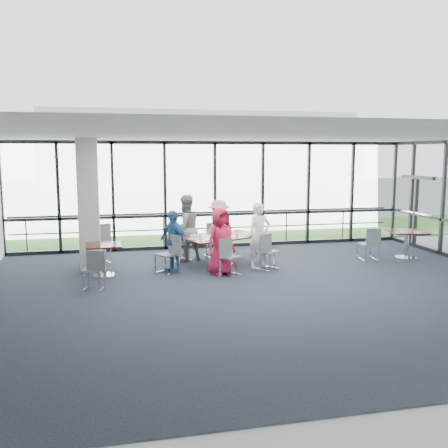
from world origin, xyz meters
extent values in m
cube|color=black|center=(0.00, 0.00, -0.01)|extent=(12.00, 10.00, 0.02)
cube|color=white|center=(0.00, 0.00, 3.20)|extent=(12.00, 10.00, 0.04)
cube|color=silver|center=(0.00, -5.00, 1.60)|extent=(12.00, 0.10, 3.20)
cube|color=white|center=(0.00, 5.00, 1.60)|extent=(12.00, 0.10, 3.20)
cube|color=black|center=(6.00, 3.75, 1.05)|extent=(0.12, 1.60, 2.10)
cube|color=silver|center=(-3.60, 3.00, 1.60)|extent=(0.50, 0.50, 3.20)
cube|color=slate|center=(0.00, 10.00, -0.02)|extent=(80.00, 70.00, 0.02)
cube|color=#36611B|center=(0.00, 8.00, 0.01)|extent=(80.00, 5.00, 0.01)
cube|color=silver|center=(4.00, 32.00, 3.00)|extent=(24.00, 10.00, 6.00)
cylinder|color=#2D2D33|center=(0.00, 5.60, 0.50)|extent=(12.00, 0.06, 0.06)
cube|color=#3D1812|center=(-0.34, 2.57, 0.73)|extent=(2.32, 1.84, 0.04)
cylinder|color=silver|center=(-0.34, 2.57, 0.35)|extent=(0.12, 0.12, 0.71)
cylinder|color=silver|center=(-0.34, 2.57, 0.01)|extent=(0.56, 0.56, 0.03)
cube|color=#3D1812|center=(-3.26, 2.02, 0.73)|extent=(0.84, 0.84, 0.04)
cylinder|color=silver|center=(-3.26, 2.02, 0.35)|extent=(0.12, 0.12, 0.71)
cube|color=#3D1812|center=(4.76, 2.26, 0.73)|extent=(1.09, 1.09, 0.04)
cylinder|color=silver|center=(4.76, 2.26, 0.35)|extent=(0.12, 0.12, 0.71)
imported|color=#C21A3E|center=(-0.58, 1.59, 0.79)|extent=(0.92, 0.81, 1.58)
imported|color=white|center=(0.51, 2.03, 0.82)|extent=(0.68, 0.56, 1.64)
imported|color=gray|center=(-1.16, 3.23, 0.88)|extent=(0.99, 0.81, 1.76)
imported|color=pink|center=(-0.18, 3.60, 0.79)|extent=(1.14, 0.94, 1.57)
imported|color=#2C64A2|center=(-1.64, 2.07, 0.75)|extent=(0.88, 1.00, 1.50)
cylinder|color=white|center=(-0.72, 2.04, 0.76)|extent=(0.28, 0.28, 0.01)
cylinder|color=white|center=(0.38, 2.52, 0.76)|extent=(0.28, 0.28, 0.01)
cylinder|color=white|center=(-0.99, 2.73, 0.76)|extent=(0.28, 0.28, 0.01)
cylinder|color=white|center=(-0.02, 3.07, 0.76)|extent=(0.24, 0.24, 0.01)
cylinder|color=white|center=(-1.12, 2.24, 0.76)|extent=(0.24, 0.24, 0.01)
cylinder|color=white|center=(-0.53, 2.24, 0.82)|extent=(0.07, 0.07, 0.14)
cylinder|color=white|center=(0.05, 2.55, 0.82)|extent=(0.07, 0.07, 0.15)
cylinder|color=white|center=(-0.39, 2.77, 0.82)|extent=(0.07, 0.07, 0.13)
cylinder|color=white|center=(-0.95, 2.17, 0.82)|extent=(0.07, 0.07, 0.14)
cube|color=silver|center=(-0.33, 2.02, 0.75)|extent=(0.40, 0.39, 0.00)
cube|color=silver|center=(0.54, 2.68, 0.75)|extent=(0.34, 0.27, 0.00)
cube|color=silver|center=(-0.40, 3.00, 0.75)|extent=(0.34, 0.36, 0.00)
cube|color=black|center=(-0.32, 2.65, 0.77)|extent=(0.10, 0.07, 0.04)
cylinder|color=#A81C02|center=(-0.32, 2.67, 0.84)|extent=(0.06, 0.06, 0.18)
cylinder|color=#196529|center=(-0.23, 2.65, 0.85)|extent=(0.05, 0.05, 0.20)
camera|label=1|loc=(-3.04, -9.68, 2.85)|focal=40.00mm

